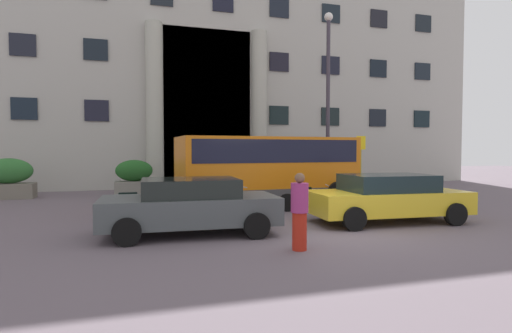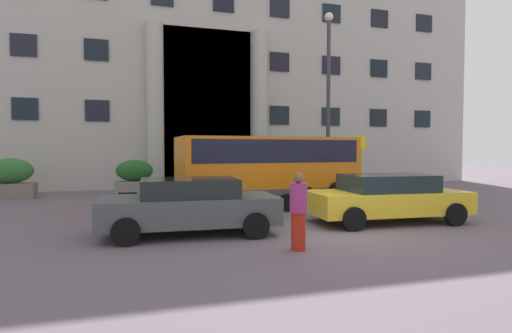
{
  "view_description": "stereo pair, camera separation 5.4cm",
  "coord_description": "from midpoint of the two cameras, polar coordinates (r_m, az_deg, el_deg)",
  "views": [
    {
      "loc": [
        -4.87,
        -9.06,
        2.07
      ],
      "look_at": [
        -0.39,
        5.6,
        1.43
      ],
      "focal_mm": 28.76,
      "sensor_mm": 36.0,
      "label": 1
    },
    {
      "loc": [
        -4.82,
        -9.07,
        2.07
      ],
      "look_at": [
        -0.39,
        5.6,
        1.43
      ],
      "focal_mm": 28.76,
      "sensor_mm": 36.0,
      "label": 2
    }
  ],
  "objects": [
    {
      "name": "hedge_planter_east",
      "position": [
        19.63,
        -16.66,
        -1.52
      ],
      "size": [
        1.73,
        0.96,
        1.59
      ],
      "color": "gray",
      "rests_on": "ground_plane"
    },
    {
      "name": "scooter_by_planter",
      "position": [
        12.79,
        -4.34,
        -4.89
      ],
      "size": [
        1.89,
        0.74,
        0.89
      ],
      "rotation": [
        0.0,
        0.0,
        0.28
      ],
      "color": "black",
      "rests_on": "ground_plane"
    },
    {
      "name": "motorcycle_far_end",
      "position": [
        12.53,
        -16.86,
        -5.13
      ],
      "size": [
        1.98,
        0.55,
        0.89
      ],
      "rotation": [
        0.0,
        0.0,
        -0.0
      ],
      "color": "black",
      "rests_on": "ground_plane"
    },
    {
      "name": "parked_hatchback_near",
      "position": [
        12.27,
        17.67,
        -4.11
      ],
      "size": [
        4.53,
        2.28,
        1.36
      ],
      "rotation": [
        0.0,
        0.0,
        -0.06
      ],
      "color": "gold",
      "rests_on": "ground_plane"
    },
    {
      "name": "hedge_planter_entrance_right",
      "position": [
        21.0,
        1.26,
        -1.7
      ],
      "size": [
        2.18,
        0.83,
        1.2
      ],
      "color": "#706060",
      "rests_on": "ground_plane"
    },
    {
      "name": "orange_minibus",
      "position": [
        15.37,
        1.47,
        0.35
      ],
      "size": [
        6.66,
        3.01,
        2.52
      ],
      "rotation": [
        0.0,
        0.0,
        0.05
      ],
      "color": "orange",
      "rests_on": "ground_plane"
    },
    {
      "name": "hedge_planter_far_west",
      "position": [
        20.14,
        -31.24,
        -1.52
      ],
      "size": [
        1.98,
        1.0,
        1.7
      ],
      "color": "#6E685B",
      "rests_on": "ground_plane"
    },
    {
      "name": "parked_estate_mid",
      "position": [
        10.17,
        -9.29,
        -5.34
      ],
      "size": [
        4.3,
        2.23,
        1.36
      ],
      "rotation": [
        0.0,
        0.0,
        -0.05
      ],
      "color": "#444A4C",
      "rests_on": "ground_plane"
    },
    {
      "name": "lamppost_plaza_centre",
      "position": [
        19.86,
        9.91,
        10.45
      ],
      "size": [
        0.4,
        0.4,
        8.46
      ],
      "color": "#3A323F",
      "rests_on": "ground_plane"
    },
    {
      "name": "office_building_facade",
      "position": [
        27.89,
        -6.75,
        17.02
      ],
      "size": [
        32.38,
        9.69,
        18.27
      ],
      "color": "#ABA89F",
      "rests_on": "ground_plane"
    },
    {
      "name": "ground_plane",
      "position": [
        10.5,
        11.03,
        -9.38
      ],
      "size": [
        80.0,
        64.0,
        0.12
      ],
      "primitive_type": "cube",
      "color": "#61555D"
    },
    {
      "name": "bus_stop_sign",
      "position": [
        18.85,
        14.27,
        1.03
      ],
      "size": [
        0.44,
        0.08,
        2.67
      ],
      "color": "#9D9720",
      "rests_on": "ground_plane"
    },
    {
      "name": "motorcycle_near_kerb",
      "position": [
        13.8,
        7.07,
        -4.35
      ],
      "size": [
        1.98,
        0.79,
        0.89
      ],
      "rotation": [
        0.0,
        0.0,
        -0.29
      ],
      "color": "black",
      "rests_on": "ground_plane"
    },
    {
      "name": "pedestrian_woman_with_bag",
      "position": [
        8.5,
        5.9,
        -6.26
      ],
      "size": [
        0.36,
        0.36,
        1.59
      ],
      "rotation": [
        0.0,
        0.0,
        3.71
      ],
      "color": "#AE2315",
      "rests_on": "ground_plane"
    }
  ]
}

